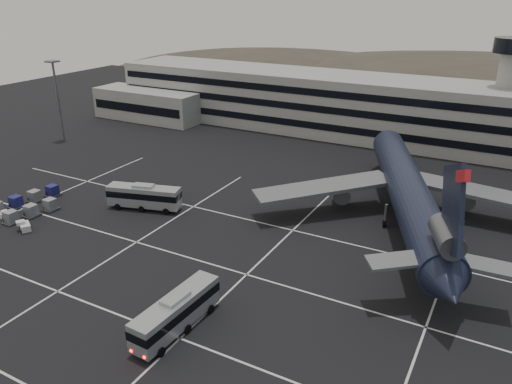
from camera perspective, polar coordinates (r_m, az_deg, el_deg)
ground at (r=67.04m, az=-11.87°, el=-8.22°), size 260.00×260.00×0.00m
lane_markings at (r=66.96m, az=-10.84°, el=-8.17°), size 90.00×55.62×0.01m
terminal at (r=124.43m, az=8.30°, el=9.88°), size 125.00×26.00×24.00m
hills at (r=218.82m, az=22.64°, el=8.77°), size 352.00×180.00×44.00m
lightpole_left at (r=123.94m, az=-21.84°, el=10.79°), size 2.40×2.40×18.28m
trijet_main at (r=77.75m, az=17.02°, el=0.01°), size 44.10×55.35×18.08m
bus_near at (r=54.19m, az=-9.09°, el=-13.30°), size 3.48×11.94×4.17m
bus_far at (r=82.54m, az=-12.67°, el=-0.41°), size 12.28×5.94×4.23m
tug_a at (r=87.31m, az=-26.58°, el=-2.28°), size 1.93×2.46×1.40m
tug_b at (r=81.63m, az=-24.88°, el=-3.59°), size 2.78×2.44×1.54m
uld_cluster at (r=88.94m, az=-24.63°, el=-1.25°), size 9.04×13.15×1.95m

